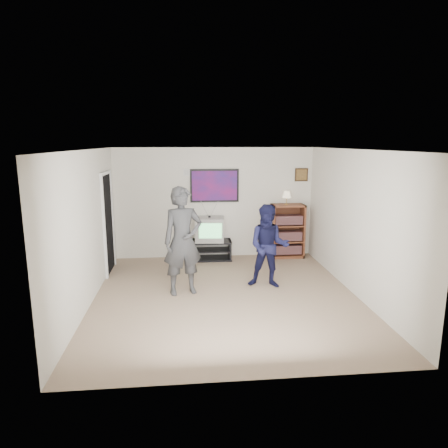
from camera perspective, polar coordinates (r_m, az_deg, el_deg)
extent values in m
cube|color=#765E4B|center=(7.02, 0.27, -10.27)|extent=(4.50, 5.00, 0.01)
cube|color=white|center=(6.51, 0.29, 10.59)|extent=(4.50, 5.00, 0.01)
cube|color=silver|center=(9.11, -1.36, 3.01)|extent=(4.50, 0.01, 2.50)
cube|color=silver|center=(6.80, -18.92, -0.61)|extent=(0.01, 5.00, 2.50)
cube|color=silver|center=(7.24, 18.29, 0.14)|extent=(0.01, 5.00, 2.50)
cube|color=black|center=(9.00, -1.75, -2.51)|extent=(0.88, 0.50, 0.04)
cube|color=black|center=(9.11, -1.74, -4.93)|extent=(0.88, 0.50, 0.04)
cube|color=black|center=(9.03, -4.33, -3.79)|extent=(0.05, 0.47, 0.44)
cube|color=black|center=(9.09, 0.82, -3.66)|extent=(0.05, 0.47, 0.44)
imported|color=#323335|center=(6.92, -5.90, -2.43)|extent=(0.78, 0.61, 1.89)
imported|color=#121333|center=(7.27, 6.40, -3.20)|extent=(0.87, 0.75, 1.53)
cube|color=white|center=(7.04, -6.15, 0.32)|extent=(0.08, 0.13, 0.04)
cube|color=white|center=(7.38, 5.76, -0.40)|extent=(0.08, 0.12, 0.03)
cube|color=black|center=(9.03, -1.36, 5.50)|extent=(1.10, 0.03, 0.75)
cube|color=white|center=(8.98, -4.90, 7.35)|extent=(0.28, 0.02, 0.14)
cube|color=black|center=(9.38, 11.00, 6.93)|extent=(0.30, 0.03, 0.30)
cube|color=black|center=(8.38, -16.28, 0.04)|extent=(0.03, 0.85, 2.00)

